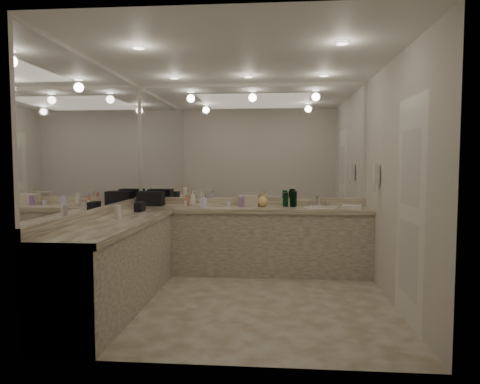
# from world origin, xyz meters

# --- Properties ---
(floor) EXTENTS (3.20, 3.20, 0.00)m
(floor) POSITION_xyz_m (0.00, 0.00, 0.00)
(floor) COLOR beige
(floor) RESTS_ON ground
(ceiling) EXTENTS (3.20, 3.20, 0.00)m
(ceiling) POSITION_xyz_m (0.00, 0.00, 2.60)
(ceiling) COLOR white
(ceiling) RESTS_ON floor
(wall_back) EXTENTS (3.20, 0.02, 2.60)m
(wall_back) POSITION_xyz_m (0.00, 1.50, 1.30)
(wall_back) COLOR beige
(wall_back) RESTS_ON floor
(wall_left) EXTENTS (0.02, 3.00, 2.60)m
(wall_left) POSITION_xyz_m (-1.60, 0.00, 1.30)
(wall_left) COLOR beige
(wall_left) RESTS_ON floor
(wall_right) EXTENTS (0.02, 3.00, 2.60)m
(wall_right) POSITION_xyz_m (1.60, 0.00, 1.30)
(wall_right) COLOR beige
(wall_right) RESTS_ON floor
(vanity_back_base) EXTENTS (3.20, 0.60, 0.84)m
(vanity_back_base) POSITION_xyz_m (0.00, 1.20, 0.42)
(vanity_back_base) COLOR beige
(vanity_back_base) RESTS_ON floor
(vanity_back_top) EXTENTS (3.20, 0.64, 0.06)m
(vanity_back_top) POSITION_xyz_m (0.00, 1.19, 0.87)
(vanity_back_top) COLOR beige
(vanity_back_top) RESTS_ON vanity_back_base
(vanity_left_base) EXTENTS (0.60, 2.40, 0.84)m
(vanity_left_base) POSITION_xyz_m (-1.30, -0.30, 0.42)
(vanity_left_base) COLOR beige
(vanity_left_base) RESTS_ON floor
(vanity_left_top) EXTENTS (0.64, 2.42, 0.06)m
(vanity_left_top) POSITION_xyz_m (-1.29, -0.30, 0.87)
(vanity_left_top) COLOR beige
(vanity_left_top) RESTS_ON vanity_left_base
(backsplash_back) EXTENTS (3.20, 0.04, 0.10)m
(backsplash_back) POSITION_xyz_m (0.00, 1.48, 0.95)
(backsplash_back) COLOR beige
(backsplash_back) RESTS_ON vanity_back_top
(backsplash_left) EXTENTS (0.04, 3.00, 0.10)m
(backsplash_left) POSITION_xyz_m (-1.58, 0.00, 0.95)
(backsplash_left) COLOR beige
(backsplash_left) RESTS_ON vanity_left_top
(mirror_back) EXTENTS (3.12, 0.01, 1.55)m
(mirror_back) POSITION_xyz_m (0.00, 1.49, 1.77)
(mirror_back) COLOR white
(mirror_back) RESTS_ON wall_back
(mirror_left) EXTENTS (0.01, 2.92, 1.55)m
(mirror_left) POSITION_xyz_m (-1.59, 0.00, 1.77)
(mirror_left) COLOR white
(mirror_left) RESTS_ON wall_left
(sink) EXTENTS (0.44, 0.44, 0.03)m
(sink) POSITION_xyz_m (0.95, 1.20, 0.90)
(sink) COLOR white
(sink) RESTS_ON vanity_back_top
(faucet) EXTENTS (0.24, 0.16, 0.14)m
(faucet) POSITION_xyz_m (0.95, 1.41, 0.97)
(faucet) COLOR silver
(faucet) RESTS_ON vanity_back_top
(wall_phone) EXTENTS (0.06, 0.10, 0.24)m
(wall_phone) POSITION_xyz_m (1.56, 0.70, 1.35)
(wall_phone) COLOR white
(wall_phone) RESTS_ON wall_right
(door) EXTENTS (0.02, 0.82, 2.10)m
(door) POSITION_xyz_m (1.59, -0.50, 1.05)
(door) COLOR white
(door) RESTS_ON wall_right
(black_toiletry_bag) EXTENTS (0.35, 0.22, 0.20)m
(black_toiletry_bag) POSITION_xyz_m (-1.37, 1.23, 1.00)
(black_toiletry_bag) COLOR black
(black_toiletry_bag) RESTS_ON vanity_back_top
(black_bag_spill) EXTENTS (0.10, 0.20, 0.11)m
(black_bag_spill) POSITION_xyz_m (-1.30, 0.54, 0.95)
(black_bag_spill) COLOR black
(black_bag_spill) RESTS_ON vanity_left_top
(cream_cosmetic_case) EXTENTS (0.28, 0.19, 0.15)m
(cream_cosmetic_case) POSITION_xyz_m (-0.01, 1.29, 0.98)
(cream_cosmetic_case) COLOR beige
(cream_cosmetic_case) RESTS_ON vanity_back_top
(hand_towel) EXTENTS (0.27, 0.21, 0.04)m
(hand_towel) POSITION_xyz_m (1.35, 1.12, 0.92)
(hand_towel) COLOR white
(hand_towel) RESTS_ON vanity_back_top
(lotion_left) EXTENTS (0.07, 0.07, 0.16)m
(lotion_left) POSITION_xyz_m (-1.30, -0.20, 0.98)
(lotion_left) COLOR white
(lotion_left) RESTS_ON vanity_left_top
(soap_bottle_a) EXTENTS (0.11, 0.11, 0.21)m
(soap_bottle_a) POSITION_xyz_m (-0.78, 1.22, 1.01)
(soap_bottle_a) COLOR white
(soap_bottle_a) RESTS_ON vanity_back_top
(soap_bottle_b) EXTENTS (0.10, 0.10, 0.17)m
(soap_bottle_b) POSITION_xyz_m (-0.61, 1.13, 0.99)
(soap_bottle_b) COLOR white
(soap_bottle_b) RESTS_ON vanity_back_top
(soap_bottle_c) EXTENTS (0.18, 0.18, 0.19)m
(soap_bottle_c) POSITION_xyz_m (0.18, 1.25, 1.00)
(soap_bottle_c) COLOR #F5C680
(soap_bottle_c) RESTS_ON vanity_back_top
(green_bottle_0) EXTENTS (0.06, 0.06, 0.21)m
(green_bottle_0) POSITION_xyz_m (0.59, 1.23, 1.01)
(green_bottle_0) COLOR #0D431E
(green_bottle_0) RESTS_ON vanity_back_top
(green_bottle_1) EXTENTS (0.06, 0.06, 0.21)m
(green_bottle_1) POSITION_xyz_m (0.61, 1.27, 1.01)
(green_bottle_1) COLOR #0D431E
(green_bottle_1) RESTS_ON vanity_back_top
(green_bottle_2) EXTENTS (0.07, 0.07, 0.19)m
(green_bottle_2) POSITION_xyz_m (0.58, 1.24, 0.99)
(green_bottle_2) COLOR #0D431E
(green_bottle_2) RESTS_ON vanity_back_top
(green_bottle_3) EXTENTS (0.07, 0.07, 0.19)m
(green_bottle_3) POSITION_xyz_m (0.49, 1.27, 1.00)
(green_bottle_3) COLOR #0D431E
(green_bottle_3) RESTS_ON vanity_back_top
(amenity_bottle_0) EXTENTS (0.05, 0.05, 0.12)m
(amenity_bottle_0) POSITION_xyz_m (-0.65, 1.13, 0.96)
(amenity_bottle_0) COLOR white
(amenity_bottle_0) RESTS_ON vanity_back_top
(amenity_bottle_1) EXTENTS (0.05, 0.05, 0.09)m
(amenity_bottle_1) POSITION_xyz_m (-0.77, 1.24, 0.94)
(amenity_bottle_1) COLOR #E0B28C
(amenity_bottle_1) RESTS_ON vanity_back_top
(amenity_bottle_2) EXTENTS (0.05, 0.05, 0.14)m
(amenity_bottle_2) POSITION_xyz_m (-1.24, 1.24, 0.97)
(amenity_bottle_2) COLOR white
(amenity_bottle_2) RESTS_ON vanity_back_top
(amenity_bottle_3) EXTENTS (0.04, 0.04, 0.07)m
(amenity_bottle_3) POSITION_xyz_m (-0.89, 1.29, 0.93)
(amenity_bottle_3) COLOR white
(amenity_bottle_3) RESTS_ON vanity_back_top
(amenity_bottle_4) EXTENTS (0.05, 0.05, 0.15)m
(amenity_bottle_4) POSITION_xyz_m (-0.87, 1.34, 0.97)
(amenity_bottle_4) COLOR #E57F66
(amenity_bottle_4) RESTS_ON vanity_back_top
(amenity_bottle_5) EXTENTS (0.06, 0.06, 0.07)m
(amenity_bottle_5) POSITION_xyz_m (-0.28, 1.22, 0.93)
(amenity_bottle_5) COLOR silver
(amenity_bottle_5) RESTS_ON vanity_back_top
(amenity_bottle_6) EXTENTS (0.06, 0.06, 0.13)m
(amenity_bottle_6) POSITION_xyz_m (-0.11, 1.19, 0.97)
(amenity_bottle_6) COLOR #9966B2
(amenity_bottle_6) RESTS_ON vanity_back_top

